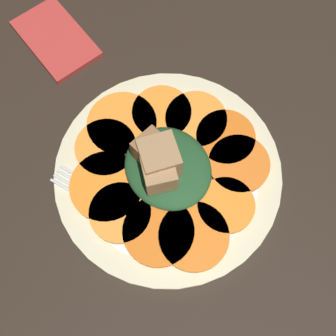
# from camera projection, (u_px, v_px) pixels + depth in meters

# --- Properties ---
(table_slab) EXTENTS (1.20, 1.20, 0.02)m
(table_slab) POSITION_uv_depth(u_px,v_px,m) (168.00, 176.00, 0.53)
(table_slab) COLOR black
(table_slab) RESTS_ON ground
(plate) EXTENTS (0.28, 0.28, 0.01)m
(plate) POSITION_uv_depth(u_px,v_px,m) (168.00, 172.00, 0.52)
(plate) COLOR beige
(plate) RESTS_ON table_slab
(carrot_slice_0) EXTENTS (0.07, 0.07, 0.01)m
(carrot_slice_0) POSITION_uv_depth(u_px,v_px,m) (225.00, 137.00, 0.52)
(carrot_slice_0) COLOR orange
(carrot_slice_0) RESTS_ON plate
(carrot_slice_1) EXTENTS (0.08, 0.08, 0.01)m
(carrot_slice_1) POSITION_uv_depth(u_px,v_px,m) (196.00, 119.00, 0.53)
(carrot_slice_1) COLOR orange
(carrot_slice_1) RESTS_ON plate
(carrot_slice_2) EXTENTS (0.08, 0.08, 0.01)m
(carrot_slice_2) POSITION_uv_depth(u_px,v_px,m) (162.00, 113.00, 0.54)
(carrot_slice_2) COLOR orange
(carrot_slice_2) RESTS_ON plate
(carrot_slice_3) EXTENTS (0.09, 0.09, 0.01)m
(carrot_slice_3) POSITION_uv_depth(u_px,v_px,m) (122.00, 124.00, 0.53)
(carrot_slice_3) COLOR orange
(carrot_slice_3) RESTS_ON plate
(carrot_slice_4) EXTENTS (0.08, 0.08, 0.01)m
(carrot_slice_4) POSITION_uv_depth(u_px,v_px,m) (106.00, 148.00, 0.52)
(carrot_slice_4) COLOR orange
(carrot_slice_4) RESTS_ON plate
(carrot_slice_5) EXTENTS (0.09, 0.09, 0.01)m
(carrot_slice_5) POSITION_uv_depth(u_px,v_px,m) (107.00, 186.00, 0.50)
(carrot_slice_5) COLOR orange
(carrot_slice_5) RESTS_ON plate
(carrot_slice_6) EXTENTS (0.07, 0.07, 0.01)m
(carrot_slice_6) POSITION_uv_depth(u_px,v_px,m) (120.00, 213.00, 0.49)
(carrot_slice_6) COLOR orange
(carrot_slice_6) RESTS_ON plate
(carrot_slice_7) EXTENTS (0.08, 0.08, 0.01)m
(carrot_slice_7) POSITION_uv_depth(u_px,v_px,m) (158.00, 231.00, 0.48)
(carrot_slice_7) COLOR orange
(carrot_slice_7) RESTS_ON plate
(carrot_slice_8) EXTENTS (0.08, 0.08, 0.01)m
(carrot_slice_8) POSITION_uv_depth(u_px,v_px,m) (194.00, 236.00, 0.48)
(carrot_slice_8) COLOR orange
(carrot_slice_8) RESTS_ON plate
(carrot_slice_9) EXTENTS (0.07, 0.07, 0.01)m
(carrot_slice_9) POSITION_uv_depth(u_px,v_px,m) (226.00, 205.00, 0.49)
(carrot_slice_9) COLOR orange
(carrot_slice_9) RESTS_ON plate
(carrot_slice_10) EXTENTS (0.08, 0.08, 0.01)m
(carrot_slice_10) POSITION_uv_depth(u_px,v_px,m) (239.00, 164.00, 0.51)
(carrot_slice_10) COLOR orange
(carrot_slice_10) RESTS_ON plate
(center_pile) EXTENTS (0.11, 0.10, 0.06)m
(center_pile) POSITION_uv_depth(u_px,v_px,m) (164.00, 165.00, 0.49)
(center_pile) COLOR #1E4723
(center_pile) RESTS_ON plate
(fork) EXTENTS (0.18, 0.09, 0.00)m
(fork) POSITION_uv_depth(u_px,v_px,m) (117.00, 207.00, 0.50)
(fork) COLOR silver
(fork) RESTS_ON plate
(napkin) EXTENTS (0.12, 0.07, 0.01)m
(napkin) POSITION_uv_depth(u_px,v_px,m) (55.00, 39.00, 0.59)
(napkin) COLOR #B2332D
(napkin) RESTS_ON table_slab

